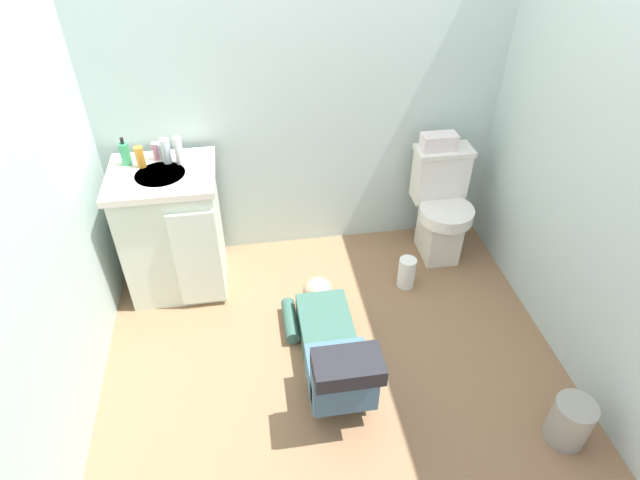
{
  "coord_description": "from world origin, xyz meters",
  "views": [
    {
      "loc": [
        -0.36,
        -1.94,
        2.33
      ],
      "look_at": [
        0.01,
        0.43,
        0.45
      ],
      "focal_mm": 29.47,
      "sensor_mm": 36.0,
      "label": 1
    }
  ],
  "objects_px": {
    "toilet": "(441,206)",
    "soap_dispenser": "(125,154)",
    "vanity_cabinet": "(173,230)",
    "faucet": "(161,152)",
    "person_plumber": "(332,348)",
    "tissue_box": "(439,142)",
    "trash_can": "(570,421)",
    "paper_towel_roll": "(407,273)",
    "bottle_pink": "(157,151)",
    "bottle_white": "(179,150)",
    "bottle_amber": "(140,157)",
    "bottle_clear": "(166,151)"
  },
  "relations": [
    {
      "from": "faucet",
      "to": "bottle_white",
      "type": "height_order",
      "value": "bottle_white"
    },
    {
      "from": "person_plumber",
      "to": "paper_towel_roll",
      "type": "xyz_separation_m",
      "value": [
        0.59,
        0.59,
        -0.07
      ]
    },
    {
      "from": "bottle_amber",
      "to": "toilet",
      "type": "bearing_deg",
      "value": -0.85
    },
    {
      "from": "person_plumber",
      "to": "bottle_white",
      "type": "xyz_separation_m",
      "value": [
        -0.72,
        0.94,
        0.72
      ]
    },
    {
      "from": "person_plumber",
      "to": "vanity_cabinet",
      "type": "bearing_deg",
      "value": 134.27
    },
    {
      "from": "vanity_cabinet",
      "to": "trash_can",
      "type": "bearing_deg",
      "value": -37.22
    },
    {
      "from": "toilet",
      "to": "tissue_box",
      "type": "bearing_deg",
      "value": 116.43
    },
    {
      "from": "bottle_pink",
      "to": "paper_towel_roll",
      "type": "height_order",
      "value": "bottle_pink"
    },
    {
      "from": "faucet",
      "to": "bottle_white",
      "type": "xyz_separation_m",
      "value": [
        0.11,
        -0.05,
        0.03
      ]
    },
    {
      "from": "soap_dispenser",
      "to": "trash_can",
      "type": "height_order",
      "value": "soap_dispenser"
    },
    {
      "from": "faucet",
      "to": "person_plumber",
      "type": "height_order",
      "value": "faucet"
    },
    {
      "from": "toilet",
      "to": "paper_towel_roll",
      "type": "relative_size",
      "value": 3.56
    },
    {
      "from": "faucet",
      "to": "person_plumber",
      "type": "xyz_separation_m",
      "value": [
        0.83,
        -1.0,
        -0.69
      ]
    },
    {
      "from": "tissue_box",
      "to": "bottle_amber",
      "type": "relative_size",
      "value": 1.79
    },
    {
      "from": "bottle_pink",
      "to": "bottle_clear",
      "type": "xyz_separation_m",
      "value": [
        0.06,
        -0.05,
        0.02
      ]
    },
    {
      "from": "bottle_amber",
      "to": "trash_can",
      "type": "distance_m",
      "value": 2.61
    },
    {
      "from": "faucet",
      "to": "trash_can",
      "type": "height_order",
      "value": "faucet"
    },
    {
      "from": "toilet",
      "to": "person_plumber",
      "type": "xyz_separation_m",
      "value": [
        -0.89,
        -0.91,
        -0.19
      ]
    },
    {
      "from": "tissue_box",
      "to": "bottle_white",
      "type": "bearing_deg",
      "value": -177.91
    },
    {
      "from": "vanity_cabinet",
      "to": "faucet",
      "type": "distance_m",
      "value": 0.47
    },
    {
      "from": "person_plumber",
      "to": "tissue_box",
      "type": "bearing_deg",
      "value": 49.82
    },
    {
      "from": "person_plumber",
      "to": "bottle_amber",
      "type": "relative_size",
      "value": 8.67
    },
    {
      "from": "person_plumber",
      "to": "faucet",
      "type": "bearing_deg",
      "value": 129.87
    },
    {
      "from": "vanity_cabinet",
      "to": "bottle_white",
      "type": "bearing_deg",
      "value": 41.18
    },
    {
      "from": "tissue_box",
      "to": "bottle_clear",
      "type": "distance_m",
      "value": 1.64
    },
    {
      "from": "paper_towel_roll",
      "to": "bottle_amber",
      "type": "bearing_deg",
      "value": 167.23
    },
    {
      "from": "toilet",
      "to": "soap_dispenser",
      "type": "distance_m",
      "value": 1.98
    },
    {
      "from": "soap_dispenser",
      "to": "trash_can",
      "type": "distance_m",
      "value": 2.7
    },
    {
      "from": "tissue_box",
      "to": "trash_can",
      "type": "xyz_separation_m",
      "value": [
        0.2,
        -1.57,
        -0.67
      ]
    },
    {
      "from": "bottle_pink",
      "to": "faucet",
      "type": "bearing_deg",
      "value": -35.67
    },
    {
      "from": "toilet",
      "to": "paper_towel_roll",
      "type": "height_order",
      "value": "toilet"
    },
    {
      "from": "bottle_amber",
      "to": "bottle_clear",
      "type": "bearing_deg",
      "value": 9.84
    },
    {
      "from": "soap_dispenser",
      "to": "trash_can",
      "type": "bearing_deg",
      "value": -36.85
    },
    {
      "from": "bottle_pink",
      "to": "bottle_white",
      "type": "bearing_deg",
      "value": -27.83
    },
    {
      "from": "vanity_cabinet",
      "to": "tissue_box",
      "type": "xyz_separation_m",
      "value": [
        1.68,
        0.15,
        0.38
      ]
    },
    {
      "from": "tissue_box",
      "to": "bottle_amber",
      "type": "distance_m",
      "value": 1.79
    },
    {
      "from": "toilet",
      "to": "bottle_white",
      "type": "xyz_separation_m",
      "value": [
        -1.61,
        0.03,
        0.53
      ]
    },
    {
      "from": "person_plumber",
      "to": "bottle_amber",
      "type": "xyz_separation_m",
      "value": [
        -0.94,
        0.94,
        0.71
      ]
    },
    {
      "from": "trash_can",
      "to": "faucet",
      "type": "bearing_deg",
      "value": 140.11
    },
    {
      "from": "bottle_clear",
      "to": "vanity_cabinet",
      "type": "bearing_deg",
      "value": -107.03
    },
    {
      "from": "soap_dispenser",
      "to": "paper_towel_roll",
      "type": "height_order",
      "value": "soap_dispenser"
    },
    {
      "from": "trash_can",
      "to": "bottle_pink",
      "type": "bearing_deg",
      "value": 140.16
    },
    {
      "from": "soap_dispenser",
      "to": "vanity_cabinet",
      "type": "bearing_deg",
      "value": -33.1
    },
    {
      "from": "person_plumber",
      "to": "bottle_amber",
      "type": "bearing_deg",
      "value": 135.05
    },
    {
      "from": "toilet",
      "to": "tissue_box",
      "type": "relative_size",
      "value": 3.41
    },
    {
      "from": "faucet",
      "to": "soap_dispenser",
      "type": "relative_size",
      "value": 0.6
    },
    {
      "from": "bottle_pink",
      "to": "paper_towel_roll",
      "type": "relative_size",
      "value": 0.48
    },
    {
      "from": "vanity_cabinet",
      "to": "person_plumber",
      "type": "bearing_deg",
      "value": -45.73
    },
    {
      "from": "soap_dispenser",
      "to": "paper_towel_roll",
      "type": "relative_size",
      "value": 0.79
    },
    {
      "from": "tissue_box",
      "to": "bottle_white",
      "type": "distance_m",
      "value": 1.57
    }
  ]
}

